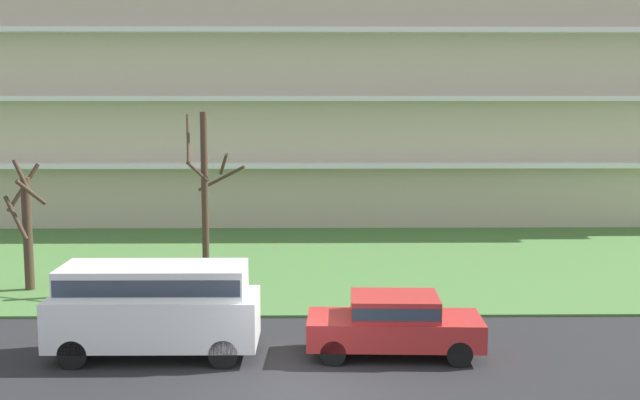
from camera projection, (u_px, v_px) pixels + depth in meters
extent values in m
plane|color=#232326|center=(292.00, 392.00, 17.52)|extent=(160.00, 160.00, 0.00)
cube|color=#477238|center=(300.00, 262.00, 31.40)|extent=(80.00, 16.00, 0.08)
cube|color=beige|center=(303.00, 70.00, 44.56)|extent=(48.66, 12.63, 16.30)
cube|color=white|center=(302.00, 165.00, 38.47)|extent=(46.71, 0.90, 0.24)
cube|color=white|center=(301.00, 98.00, 38.06)|extent=(46.71, 0.90, 0.24)
cube|color=white|center=(301.00, 30.00, 37.64)|extent=(46.71, 0.90, 0.24)
cylinder|color=#423023|center=(28.00, 235.00, 26.42)|extent=(0.32, 0.32, 3.89)
cylinder|color=#423023|center=(23.00, 188.00, 26.67)|extent=(1.08, 0.66, 1.65)
cylinder|color=#423023|center=(31.00, 192.00, 25.89)|extent=(0.86, 0.76, 0.92)
cylinder|color=#423023|center=(16.00, 218.00, 25.94)|extent=(0.97, 0.62, 1.45)
cylinder|color=#423023|center=(21.00, 175.00, 25.94)|extent=(0.60, 0.26, 1.03)
cylinder|color=#423023|center=(205.00, 203.00, 26.38)|extent=(0.23, 0.23, 6.07)
cylinder|color=#423023|center=(188.00, 138.00, 26.02)|extent=(0.27, 1.12, 1.58)
cylinder|color=#423023|center=(221.00, 178.00, 27.13)|extent=(1.77, 1.06, 1.00)
cylinder|color=#423023|center=(197.00, 171.00, 25.89)|extent=(0.82, 0.50, 0.67)
cylinder|color=#423023|center=(224.00, 164.00, 26.40)|extent=(0.46, 1.33, 0.84)
cube|color=white|center=(155.00, 319.00, 19.82)|extent=(5.21, 2.02, 1.25)
cube|color=white|center=(154.00, 280.00, 19.70)|extent=(4.61, 1.86, 0.75)
cube|color=#2D3847|center=(154.00, 280.00, 19.70)|extent=(4.52, 1.90, 0.41)
cylinder|color=black|center=(73.00, 354.00, 19.00)|extent=(0.72, 0.22, 0.72)
cylinder|color=black|center=(93.00, 333.00, 20.77)|extent=(0.72, 0.22, 0.72)
cylinder|color=black|center=(223.00, 354.00, 19.04)|extent=(0.72, 0.22, 0.72)
cylinder|color=black|center=(231.00, 332.00, 20.80)|extent=(0.72, 0.22, 0.72)
cube|color=#B22828|center=(394.00, 330.00, 19.94)|extent=(4.47, 1.98, 0.70)
cube|color=#B22828|center=(394.00, 306.00, 19.86)|extent=(2.27, 1.75, 0.55)
cube|color=#2D3847|center=(394.00, 306.00, 19.86)|extent=(2.23, 1.78, 0.30)
cylinder|color=black|center=(333.00, 353.00, 19.25)|extent=(0.65, 0.25, 0.64)
cylinder|color=black|center=(334.00, 334.00, 20.82)|extent=(0.65, 0.25, 0.64)
cylinder|color=black|center=(459.00, 354.00, 19.16)|extent=(0.65, 0.25, 0.64)
cylinder|color=black|center=(451.00, 335.00, 20.73)|extent=(0.65, 0.25, 0.64)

